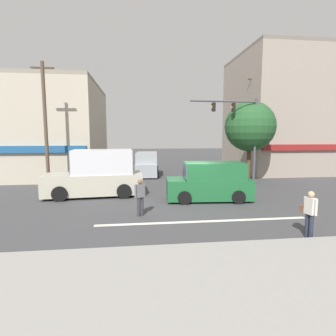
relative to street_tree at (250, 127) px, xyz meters
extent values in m
plane|color=#3D3D3F|center=(-5.79, -5.35, -4.26)|extent=(120.00, 120.00, 0.00)
cube|color=silver|center=(-5.79, -8.85, -4.26)|extent=(9.00, 0.24, 0.01)
cube|color=gray|center=(-5.79, -13.85, -4.18)|extent=(40.00, 5.00, 0.16)
cube|color=#B7AD99|center=(-17.02, 6.43, -0.30)|extent=(10.05, 11.22, 7.92)
cube|color=#1E5184|center=(-17.02, 0.72, -1.66)|extent=(9.54, 0.24, 0.50)
cube|color=gray|center=(-17.02, 6.43, 3.81)|extent=(10.05, 11.22, 0.30)
cube|color=gray|center=(7.26, 6.26, 1.35)|extent=(11.50, 9.43, 11.23)
cube|color=maroon|center=(7.26, 1.45, -1.66)|extent=(10.93, 0.24, 0.50)
cube|color=slate|center=(7.26, 6.26, 7.12)|extent=(11.50, 9.43, 0.30)
cylinder|color=#4C3823|center=(0.00, 0.00, -2.83)|extent=(0.32, 0.32, 2.86)
sphere|color=#235128|center=(0.00, 0.00, 0.02)|extent=(3.78, 3.78, 3.78)
cylinder|color=brown|center=(-14.37, -1.31, -0.16)|extent=(0.22, 0.22, 8.21)
cube|color=#473828|center=(-14.37, -1.31, 3.55)|extent=(1.40, 0.12, 0.10)
cylinder|color=brown|center=(1.91, 3.47, 0.19)|extent=(0.22, 0.22, 8.90)
cube|color=#473828|center=(1.91, 3.47, 4.24)|extent=(1.40, 0.12, 0.10)
cylinder|color=#47474C|center=(-0.08, -1.11, -1.16)|extent=(0.18, 0.18, 6.20)
cylinder|color=#47474C|center=(-2.48, -1.14, 1.69)|extent=(4.80, 0.19, 0.12)
cube|color=black|center=(-1.76, -1.13, 1.29)|extent=(0.20, 0.24, 0.60)
sphere|color=black|center=(-1.88, -1.13, 1.47)|extent=(0.12, 0.12, 0.12)
sphere|color=orange|center=(-1.88, -1.13, 1.29)|extent=(0.12, 0.12, 0.12)
sphere|color=black|center=(-1.88, -1.13, 1.11)|extent=(0.12, 0.12, 0.12)
cube|color=black|center=(-3.20, -1.16, 1.29)|extent=(0.20, 0.24, 0.60)
sphere|color=black|center=(-3.32, -1.16, 1.47)|extent=(0.12, 0.12, 0.12)
sphere|color=orange|center=(-3.32, -1.16, 1.29)|extent=(0.12, 0.12, 0.12)
sphere|color=black|center=(-3.32, -1.16, 1.11)|extent=(0.12, 0.12, 0.12)
cube|color=#999EA3|center=(-7.66, 4.34, -3.60)|extent=(2.18, 4.72, 1.10)
cube|color=#999EA3|center=(-7.68, 4.04, -2.60)|extent=(2.03, 3.32, 0.90)
cube|color=#475666|center=(-7.56, 5.66, -2.60)|extent=(1.66, 0.18, 0.76)
cylinder|color=black|center=(-8.47, 5.83, -3.90)|extent=(0.25, 0.73, 0.72)
cylinder|color=black|center=(-6.64, 5.70, -3.90)|extent=(0.25, 0.73, 0.72)
cylinder|color=black|center=(-8.68, 2.99, -3.90)|extent=(0.25, 0.73, 0.72)
cylinder|color=black|center=(-6.85, 2.85, -3.90)|extent=(0.25, 0.73, 0.72)
cube|color=#1E6033|center=(-4.63, -5.25, -3.60)|extent=(4.72, 2.16, 1.10)
cube|color=#1E6033|center=(-4.33, -5.27, -2.60)|extent=(3.32, 2.02, 0.90)
cube|color=#475666|center=(-5.95, -5.16, -2.60)|extent=(0.18, 1.66, 0.76)
cylinder|color=black|center=(-6.12, -6.07, -3.90)|extent=(0.73, 0.25, 0.72)
cylinder|color=black|center=(-5.99, -4.23, -3.90)|extent=(0.73, 0.25, 0.72)
cylinder|color=black|center=(-3.27, -6.26, -3.90)|extent=(0.73, 0.25, 0.72)
cylinder|color=black|center=(-3.14, -4.43, -3.90)|extent=(0.73, 0.25, 0.72)
cube|color=#B7B29E|center=(-11.11, -3.48, -3.51)|extent=(5.74, 2.43, 1.20)
cube|color=silver|center=(-10.57, -3.43, -2.21)|extent=(3.54, 2.16, 1.40)
cube|color=#475666|center=(-12.28, -3.57, -2.21)|extent=(0.20, 1.75, 1.19)
cylinder|color=black|center=(-12.77, -4.61, -3.84)|extent=(0.86, 0.31, 0.84)
cylinder|color=black|center=(-12.92, -2.62, -3.84)|extent=(0.86, 0.31, 0.84)
cylinder|color=black|center=(-9.31, -4.34, -3.84)|extent=(0.86, 0.31, 0.84)
cylinder|color=black|center=(-9.46, -2.34, -3.84)|extent=(0.86, 0.31, 0.84)
cylinder|color=#232838|center=(-2.59, -11.09, -3.83)|extent=(0.14, 0.14, 0.86)
cylinder|color=#232838|center=(-2.62, -10.92, -3.83)|extent=(0.14, 0.14, 0.86)
cube|color=beige|center=(-2.60, -11.00, -3.11)|extent=(0.28, 0.39, 0.58)
sphere|color=tan|center=(-2.60, -11.00, -2.70)|extent=(0.22, 0.22, 0.22)
cylinder|color=beige|center=(-2.56, -11.24, -3.11)|extent=(0.09, 0.09, 0.56)
cylinder|color=beige|center=(-2.65, -10.77, -3.11)|extent=(0.09, 0.09, 0.56)
cube|color=brown|center=(-2.62, -10.68, -3.28)|extent=(0.30, 0.17, 0.24)
cylinder|color=#333338|center=(-8.35, -7.71, -3.83)|extent=(0.14, 0.14, 0.86)
cylinder|color=#333338|center=(-8.51, -7.80, -3.83)|extent=(0.14, 0.14, 0.86)
cube|color=slate|center=(-8.43, -7.75, -3.11)|extent=(0.42, 0.37, 0.58)
sphere|color=brown|center=(-8.43, -7.75, -2.70)|extent=(0.22, 0.22, 0.22)
cylinder|color=slate|center=(-8.22, -7.63, -3.11)|extent=(0.09, 0.09, 0.56)
cylinder|color=slate|center=(-8.64, -7.87, -3.11)|extent=(0.09, 0.09, 0.56)
camera|label=1|loc=(-8.55, -19.19, -0.71)|focal=28.00mm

